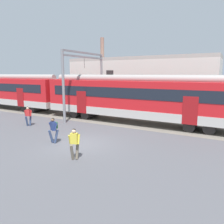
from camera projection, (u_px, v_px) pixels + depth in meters
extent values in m
plane|color=#515156|center=(80.00, 144.00, 13.98)|extent=(160.00, 160.00, 0.00)
cube|color=slate|center=(48.00, 112.00, 25.26)|extent=(80.00, 4.40, 0.01)
cube|color=#B7B2AD|center=(136.00, 111.00, 19.79)|extent=(18.00, 3.06, 0.70)
cube|color=red|center=(136.00, 94.00, 19.51)|extent=(18.00, 3.00, 2.40)
cube|color=black|center=(129.00, 93.00, 18.18)|extent=(16.56, 0.03, 0.90)
cube|color=maroon|center=(190.00, 111.00, 15.97)|extent=(1.10, 0.04, 2.10)
cube|color=maroon|center=(81.00, 102.00, 20.74)|extent=(1.10, 0.04, 2.10)
cylinder|color=#9C9793|center=(136.00, 79.00, 19.27)|extent=(17.64, 0.70, 0.70)
cube|color=black|center=(110.00, 72.00, 20.48)|extent=(0.70, 0.12, 0.40)
cylinder|color=black|center=(211.00, 126.00, 16.87)|extent=(0.90, 2.40, 0.90)
cylinder|color=black|center=(192.00, 124.00, 17.54)|extent=(0.90, 2.40, 0.90)
cylinder|color=black|center=(91.00, 113.00, 22.24)|extent=(0.90, 2.40, 0.90)
cylinder|color=black|center=(80.00, 112.00, 22.91)|extent=(0.90, 2.40, 0.90)
cube|color=#B7B2AD|center=(5.00, 100.00, 28.74)|extent=(18.00, 3.06, 0.70)
cube|color=red|center=(4.00, 88.00, 28.47)|extent=(18.00, 3.00, 2.40)
cube|color=maroon|center=(20.00, 97.00, 24.93)|extent=(1.10, 0.04, 2.10)
cylinder|color=#9C9793|center=(3.00, 77.00, 28.23)|extent=(17.64, 0.70, 0.70)
cylinder|color=black|center=(39.00, 108.00, 25.82)|extent=(0.90, 2.40, 0.90)
cylinder|color=black|center=(31.00, 107.00, 26.49)|extent=(0.90, 2.40, 0.90)
cylinder|color=navy|center=(27.00, 121.00, 18.58)|extent=(0.27, 0.38, 0.87)
cylinder|color=navy|center=(30.00, 121.00, 18.83)|extent=(0.27, 0.38, 0.87)
cube|color=red|center=(28.00, 113.00, 18.58)|extent=(0.42, 0.36, 0.56)
cylinder|color=red|center=(31.00, 113.00, 18.64)|extent=(0.18, 0.26, 0.52)
cylinder|color=red|center=(25.00, 113.00, 18.54)|extent=(0.18, 0.26, 0.52)
sphere|color=beige|center=(28.00, 108.00, 18.50)|extent=(0.22, 0.22, 0.22)
sphere|color=black|center=(28.00, 108.00, 18.51)|extent=(0.20, 0.20, 0.20)
cube|color=navy|center=(29.00, 112.00, 18.76)|extent=(0.32, 0.25, 0.40)
cylinder|color=navy|center=(51.00, 137.00, 14.05)|extent=(0.28, 0.38, 0.87)
cylinder|color=navy|center=(56.00, 136.00, 14.07)|extent=(0.28, 0.38, 0.87)
cube|color=navy|center=(53.00, 126.00, 13.94)|extent=(0.43, 0.37, 0.56)
cylinder|color=navy|center=(56.00, 127.00, 13.82)|extent=(0.18, 0.26, 0.52)
cylinder|color=navy|center=(51.00, 126.00, 14.08)|extent=(0.18, 0.26, 0.52)
sphere|color=brown|center=(53.00, 120.00, 13.86)|extent=(0.22, 0.22, 0.22)
sphere|color=black|center=(53.00, 119.00, 13.87)|extent=(0.20, 0.20, 0.20)
cube|color=#235633|center=(56.00, 125.00, 14.04)|extent=(0.32, 0.26, 0.40)
cylinder|color=#6B6051|center=(72.00, 152.00, 11.24)|extent=(0.25, 0.38, 0.87)
cylinder|color=#6B6051|center=(77.00, 151.00, 11.48)|extent=(0.25, 0.38, 0.87)
cube|color=gold|center=(74.00, 138.00, 11.24)|extent=(0.42, 0.34, 0.56)
cylinder|color=gold|center=(79.00, 139.00, 11.28)|extent=(0.16, 0.26, 0.52)
cylinder|color=gold|center=(70.00, 140.00, 11.21)|extent=(0.16, 0.26, 0.52)
sphere|color=beige|center=(74.00, 131.00, 11.15)|extent=(0.22, 0.22, 0.22)
sphere|color=black|center=(74.00, 131.00, 11.16)|extent=(0.20, 0.20, 0.20)
cube|color=#235633|center=(75.00, 137.00, 11.41)|extent=(0.32, 0.24, 0.40)
cylinder|color=gray|center=(63.00, 87.00, 19.36)|extent=(0.24, 0.24, 6.50)
cylinder|color=gray|center=(102.00, 84.00, 24.86)|extent=(0.24, 0.24, 6.50)
cube|color=gray|center=(84.00, 53.00, 21.55)|extent=(0.20, 6.40, 0.16)
cube|color=gray|center=(84.00, 57.00, 21.62)|extent=(0.20, 6.40, 0.16)
cylinder|color=black|center=(84.00, 63.00, 21.72)|extent=(0.03, 0.03, 1.00)
cube|color=beige|center=(139.00, 85.00, 27.77)|extent=(18.40, 5.00, 6.00)
cube|color=#A7A39B|center=(140.00, 59.00, 27.22)|extent=(18.40, 5.00, 0.40)
cylinder|color=#8C6656|center=(102.00, 50.00, 29.63)|extent=(0.50, 0.50, 3.20)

